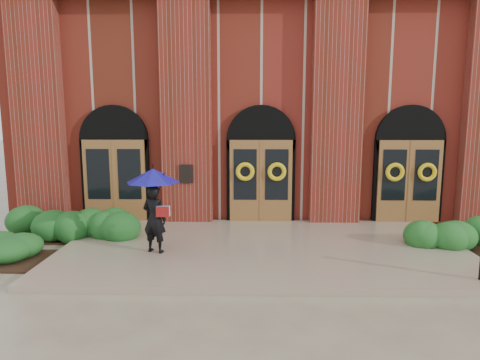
{
  "coord_description": "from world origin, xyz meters",
  "views": [
    {
      "loc": [
        -0.36,
        -10.2,
        3.44
      ],
      "look_at": [
        -0.6,
        1.0,
        1.69
      ],
      "focal_mm": 32.0,
      "sensor_mm": 36.0,
      "label": 1
    }
  ],
  "objects": [
    {
      "name": "man_with_umbrella",
      "position": [
        -2.6,
        -0.37,
        1.56
      ],
      "size": [
        1.6,
        1.6,
        2.02
      ],
      "rotation": [
        0.0,
        0.0,
        2.82
      ],
      "color": "black",
      "rests_on": "landing"
    },
    {
      "name": "hedge_wall_right",
      "position": [
        5.2,
        0.5,
        0.36
      ],
      "size": [
        2.81,
        1.12,
        0.72
      ],
      "primitive_type": "ellipsoid",
      "color": "#1E561E",
      "rests_on": "ground"
    },
    {
      "name": "church_building",
      "position": [
        0.0,
        8.78,
        3.5
      ],
      "size": [
        16.2,
        12.53,
        7.0
      ],
      "color": "maroon",
      "rests_on": "ground"
    },
    {
      "name": "hedge_front_left",
      "position": [
        -5.95,
        -0.7,
        0.28
      ],
      "size": [
        1.56,
        1.34,
        0.55
      ],
      "primitive_type": "ellipsoid",
      "color": "#1B4E1B",
      "rests_on": "ground"
    },
    {
      "name": "landing",
      "position": [
        0.0,
        0.15,
        0.07
      ],
      "size": [
        10.0,
        5.3,
        0.15
      ],
      "primitive_type": "cube",
      "color": "gray",
      "rests_on": "ground"
    },
    {
      "name": "ground",
      "position": [
        0.0,
        0.0,
        0.0
      ],
      "size": [
        90.0,
        90.0,
        0.0
      ],
      "primitive_type": "plane",
      "color": "gray",
      "rests_on": "ground"
    },
    {
      "name": "hedge_wall_left",
      "position": [
        -5.2,
        1.29,
        0.4
      ],
      "size": [
        3.12,
        1.25,
        0.8
      ],
      "primitive_type": "ellipsoid",
      "color": "#1A4F1B",
      "rests_on": "ground"
    }
  ]
}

